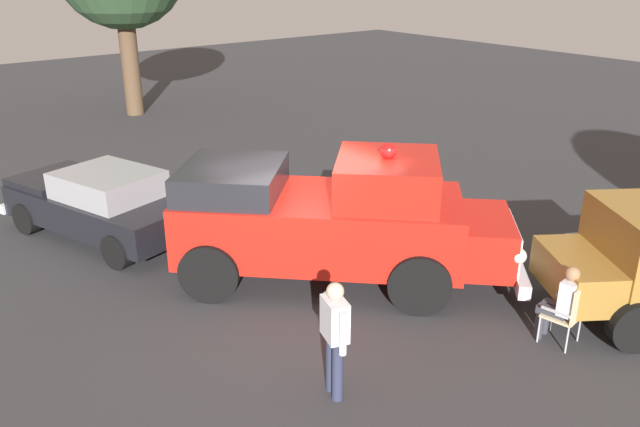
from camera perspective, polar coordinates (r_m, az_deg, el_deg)
ground_plane at (r=11.77m, az=-1.37°, el=-6.06°), size 60.00×60.00×0.00m
vintage_fire_truck at (r=11.39m, az=1.17°, el=-0.39°), size 5.75×5.73×2.59m
classic_hot_rod at (r=14.14m, az=-18.74°, el=0.96°), size 4.71×3.04×1.46m
lawn_chair_near_truck at (r=10.41m, az=21.10°, el=-7.93°), size 0.57×0.58×1.02m
lawn_chair_by_car at (r=12.99m, az=22.50°, el=-2.15°), size 0.67×0.67×1.02m
spectator_seated at (r=10.40m, az=20.51°, el=-7.20°), size 0.58×0.45×1.29m
spectator_standing at (r=8.52m, az=1.30°, el=-10.36°), size 0.64×0.38×1.68m
traffic_cone at (r=14.27m, az=-11.41°, el=0.03°), size 0.40×0.40×0.64m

